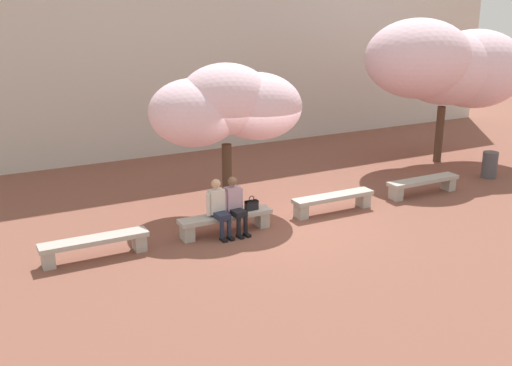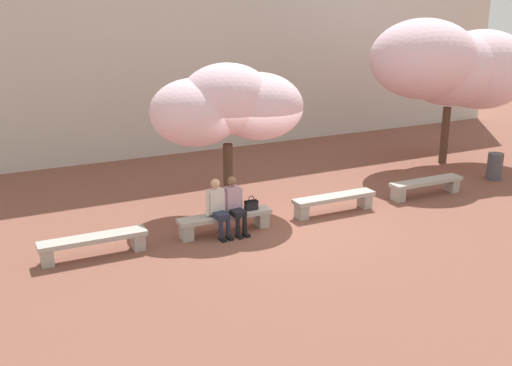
# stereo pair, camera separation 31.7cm
# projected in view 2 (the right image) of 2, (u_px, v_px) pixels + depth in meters

# --- Properties ---
(ground_plane) EXTENTS (100.00, 100.00, 0.00)m
(ground_plane) POSITION_uv_depth(u_px,v_px,m) (282.00, 222.00, 14.22)
(ground_plane) COLOR brown
(building_facade) EXTENTS (28.00, 4.00, 7.53)m
(building_facade) POSITION_uv_depth(u_px,v_px,m) (155.00, 38.00, 21.08)
(building_facade) COLOR beige
(building_facade) RESTS_ON ground
(stone_bench_west_end) EXTENTS (2.20, 0.45, 0.45)m
(stone_bench_west_end) POSITION_uv_depth(u_px,v_px,m) (93.00, 242.00, 12.23)
(stone_bench_west_end) COLOR #ADA89E
(stone_bench_west_end) RESTS_ON ground
(stone_bench_near_west) EXTENTS (2.20, 0.45, 0.45)m
(stone_bench_near_west) POSITION_uv_depth(u_px,v_px,m) (225.00, 220.00, 13.50)
(stone_bench_near_west) COLOR #ADA89E
(stone_bench_near_west) RESTS_ON ground
(stone_bench_center) EXTENTS (2.20, 0.45, 0.45)m
(stone_bench_center) POSITION_uv_depth(u_px,v_px,m) (334.00, 201.00, 14.76)
(stone_bench_center) COLOR #ADA89E
(stone_bench_center) RESTS_ON ground
(stone_bench_near_east) EXTENTS (2.20, 0.45, 0.45)m
(stone_bench_near_east) POSITION_uv_depth(u_px,v_px,m) (426.00, 185.00, 16.02)
(stone_bench_near_east) COLOR #ADA89E
(stone_bench_near_east) RESTS_ON ground
(person_seated_left) EXTENTS (0.51, 0.70, 1.29)m
(person_seated_left) POSITION_uv_depth(u_px,v_px,m) (218.00, 205.00, 13.25)
(person_seated_left) COLOR black
(person_seated_left) RESTS_ON ground
(person_seated_right) EXTENTS (0.51, 0.71, 1.29)m
(person_seated_right) POSITION_uv_depth(u_px,v_px,m) (234.00, 203.00, 13.42)
(person_seated_right) COLOR black
(person_seated_right) RESTS_ON ground
(handbag) EXTENTS (0.30, 0.15, 0.34)m
(handbag) POSITION_uv_depth(u_px,v_px,m) (251.00, 204.00, 13.68)
(handbag) COLOR black
(handbag) RESTS_ON stone_bench_near_west
(cherry_tree_main) EXTENTS (3.71, 2.62, 3.63)m
(cherry_tree_main) POSITION_uv_depth(u_px,v_px,m) (227.00, 106.00, 14.49)
(cherry_tree_main) COLOR #473323
(cherry_tree_main) RESTS_ON ground
(cherry_tree_secondary) EXTENTS (5.32, 3.48, 4.54)m
(cherry_tree_secondary) POSITION_uv_depth(u_px,v_px,m) (452.00, 65.00, 18.45)
(cherry_tree_secondary) COLOR #513828
(cherry_tree_secondary) RESTS_ON ground
(trash_bin) EXTENTS (0.44, 0.44, 0.78)m
(trash_bin) POSITION_uv_depth(u_px,v_px,m) (495.00, 166.00, 17.47)
(trash_bin) COLOR #4C4C51
(trash_bin) RESTS_ON ground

